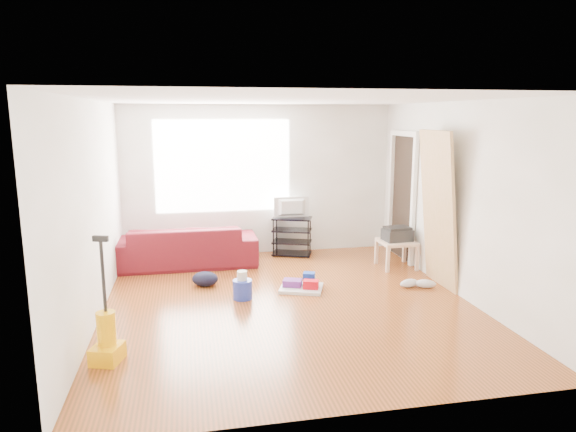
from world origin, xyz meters
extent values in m
cube|color=brown|center=(0.00, 0.00, 0.00)|extent=(4.50, 5.00, 0.01)
cube|color=white|center=(0.00, 0.00, 2.50)|extent=(4.50, 5.00, 0.01)
cube|color=beige|center=(0.00, 2.50, 1.25)|extent=(4.50, 0.01, 2.50)
cube|color=beige|center=(0.00, -2.50, 1.25)|extent=(4.50, 0.01, 2.50)
cube|color=beige|center=(-2.25, 0.00, 1.25)|extent=(0.01, 5.00, 2.50)
cube|color=beige|center=(2.25, 0.00, 1.25)|extent=(0.01, 5.00, 2.50)
cube|color=white|center=(-0.60, 2.48, 1.50)|extent=(2.20, 0.01, 1.50)
cube|color=white|center=(2.21, 1.25, 1.00)|extent=(0.06, 0.08, 2.00)
cube|color=white|center=(2.21, 2.15, 1.00)|extent=(0.06, 0.08, 2.00)
cube|color=white|center=(2.21, 1.70, 2.04)|extent=(0.06, 0.98, 0.08)
cube|color=black|center=(2.24, 1.70, 1.00)|extent=(0.01, 0.86, 1.98)
imported|color=#590D18|center=(-1.25, 1.95, 0.00)|extent=(2.20, 0.86, 0.64)
cube|color=black|center=(0.50, 2.22, 0.03)|extent=(0.73, 0.56, 0.02)
cube|color=black|center=(0.50, 2.22, 0.23)|extent=(0.73, 0.56, 0.02)
cube|color=black|center=(0.50, 2.22, 0.43)|extent=(0.73, 0.56, 0.02)
cube|color=black|center=(0.50, 2.22, 0.63)|extent=(0.73, 0.56, 0.02)
cylinder|color=black|center=(0.18, 2.18, 0.32)|extent=(0.02, 0.02, 0.64)
cylinder|color=black|center=(0.28, 2.46, 0.32)|extent=(0.02, 0.02, 0.64)
cylinder|color=black|center=(0.73, 1.98, 0.32)|extent=(0.02, 0.02, 0.64)
cylinder|color=black|center=(0.83, 2.26, 0.32)|extent=(0.02, 0.02, 0.64)
imported|color=black|center=(0.50, 2.22, 0.81)|extent=(0.59, 0.08, 0.34)
cube|color=#D3AE8D|center=(1.95, 1.21, 0.40)|extent=(0.52, 0.52, 0.05)
cube|color=#D3AE8D|center=(1.71, 0.97, 0.19)|extent=(0.05, 0.05, 0.38)
cube|color=#D3AE8D|center=(1.71, 1.45, 0.19)|extent=(0.05, 0.05, 0.38)
cube|color=#D3AE8D|center=(2.19, 0.97, 0.19)|extent=(0.05, 0.05, 0.38)
cube|color=#D3AE8D|center=(2.19, 1.45, 0.19)|extent=(0.05, 0.05, 0.38)
cube|color=#242425|center=(1.95, 1.21, 0.51)|extent=(0.43, 0.34, 0.18)
cube|color=black|center=(1.95, 1.21, 0.62)|extent=(0.39, 0.30, 0.04)
cylinder|color=#2539B3|center=(-0.54, 0.27, 0.00)|extent=(0.32, 0.32, 0.25)
cylinder|color=silver|center=(-0.55, 0.28, 0.18)|extent=(0.13, 0.13, 0.12)
cube|color=silver|center=(0.27, 0.46, 0.02)|extent=(0.68, 0.61, 0.04)
cube|color=red|center=(0.38, 0.37, 0.10)|extent=(0.23, 0.19, 0.11)
cube|color=#5B2278|center=(0.16, 0.51, 0.09)|extent=(0.29, 0.25, 0.09)
cube|color=#1338A4|center=(0.40, 0.57, 0.12)|extent=(0.19, 0.18, 0.16)
ellipsoid|color=black|center=(-1.00, 0.88, 0.00)|extent=(0.43, 0.38, 0.20)
ellipsoid|color=silver|center=(1.74, 0.27, 0.06)|extent=(0.30, 0.18, 0.12)
ellipsoid|color=silver|center=(1.96, 0.21, 0.06)|extent=(0.31, 0.22, 0.12)
cube|color=#FFB304|center=(-2.00, -1.20, 0.08)|extent=(0.33, 0.36, 0.16)
cylinder|color=#FFB304|center=(-2.00, -1.15, 0.32)|extent=(0.18, 0.18, 0.32)
cylinder|color=black|center=(-2.00, -1.12, 0.83)|extent=(0.03, 0.03, 0.68)
cube|color=black|center=(-2.00, -1.12, 1.20)|extent=(0.15, 0.08, 0.05)
cube|color=#AA8A44|center=(2.13, 0.29, 0.00)|extent=(0.27, 0.85, 2.13)
camera|label=1|loc=(-1.19, -6.00, 2.32)|focal=32.00mm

